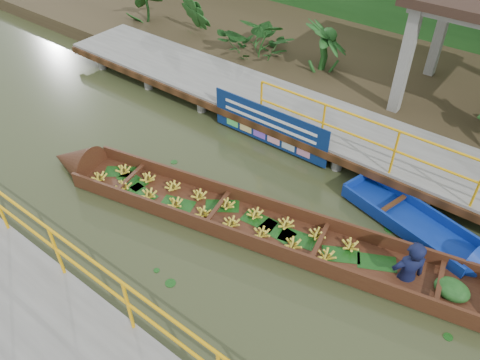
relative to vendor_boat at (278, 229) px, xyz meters
The scene contains 7 objects.
ground 1.17m from the vendor_boat, behind, with size 80.00×80.00×0.00m, color #2E371B.
land_strip 7.41m from the vendor_boat, 98.79° to the left, with size 30.00×8.00×0.45m, color #352A1A.
far_dock 3.44m from the vendor_boat, 108.90° to the left, with size 16.00×2.06×1.66m.
vendor_boat is the anchor object (origin of this frame).
moored_blue_boat 3.06m from the vendor_boat, 31.54° to the left, with size 3.33×1.61×0.77m.
blue_banner 2.97m from the vendor_boat, 128.71° to the left, with size 3.11×0.04×0.97m.
tropical_plants 5.84m from the vendor_boat, 117.20° to the left, with size 14.23×1.23×1.54m.
Camera 1 is at (4.30, -5.09, 6.53)m, focal length 35.00 mm.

